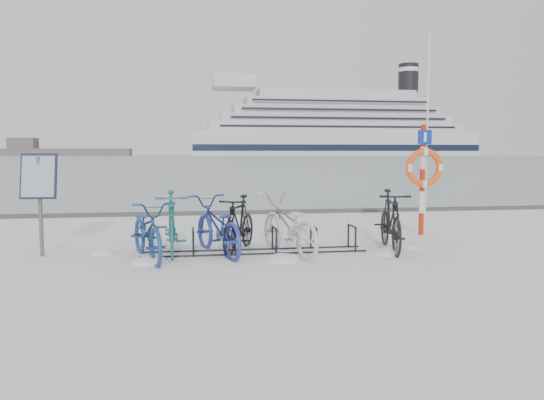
{
  "coord_description": "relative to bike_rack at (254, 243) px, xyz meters",
  "views": [
    {
      "loc": [
        -1.11,
        -9.27,
        1.79
      ],
      "look_at": [
        0.41,
        0.6,
        0.88
      ],
      "focal_mm": 35.0,
      "sensor_mm": 36.0,
      "label": 1
    }
  ],
  "objects": [
    {
      "name": "ground",
      "position": [
        0.0,
        0.0,
        -0.18
      ],
      "size": [
        900.0,
        900.0,
        0.0
      ],
      "primitive_type": "plane",
      "color": "white",
      "rests_on": "ground"
    },
    {
      "name": "ice_sheet",
      "position": [
        0.0,
        155.0,
        -0.17
      ],
      "size": [
        400.0,
        298.0,
        0.02
      ],
      "primitive_type": "cube",
      "color": "#98A5AB",
      "rests_on": "ground"
    },
    {
      "name": "quay_edge",
      "position": [
        0.0,
        5.9,
        -0.13
      ],
      "size": [
        400.0,
        0.25,
        0.1
      ],
      "primitive_type": "cube",
      "color": "#3F3F42",
      "rests_on": "ground"
    },
    {
      "name": "bike_rack",
      "position": [
        0.0,
        0.0,
        0.0
      ],
      "size": [
        4.0,
        0.48,
        0.46
      ],
      "color": "black",
      "rests_on": "ground"
    },
    {
      "name": "info_board",
      "position": [
        -3.66,
        0.19,
        1.09
      ],
      "size": [
        0.6,
        0.26,
        1.77
      ],
      "rotation": [
        0.0,
        0.0,
        -0.06
      ],
      "color": "#595B5E",
      "rests_on": "ground"
    },
    {
      "name": "lifebuoy_station",
      "position": [
        3.82,
        1.42,
        1.27
      ],
      "size": [
        0.83,
        0.23,
        4.32
      ],
      "color": "#AE210D",
      "rests_on": "ground"
    },
    {
      "name": "cruise_ferry",
      "position": [
        64.38,
        230.63,
        11.51
      ],
      "size": [
        130.65,
        24.66,
        42.93
      ],
      "color": "silver",
      "rests_on": "ground"
    },
    {
      "name": "bike_0",
      "position": [
        -1.83,
        -0.27,
        0.34
      ],
      "size": [
        1.21,
        2.08,
        1.03
      ],
      "primitive_type": "imported",
      "rotation": [
        0.0,
        0.0,
        0.28
      ],
      "color": "navy",
      "rests_on": "ground"
    },
    {
      "name": "bike_1",
      "position": [
        -1.46,
        0.21,
        0.39
      ],
      "size": [
        0.62,
        1.92,
        1.14
      ],
      "primitive_type": "imported",
      "rotation": [
        0.0,
        0.0,
        0.04
      ],
      "color": "#1C6E6C",
      "rests_on": "ground"
    },
    {
      "name": "bike_2",
      "position": [
        -0.67,
        0.0,
        0.35
      ],
      "size": [
        1.29,
        2.12,
        1.05
      ],
      "primitive_type": "imported",
      "rotation": [
        0.0,
        0.0,
        3.46
      ],
      "color": "navy",
      "rests_on": "ground"
    },
    {
      "name": "bike_3",
      "position": [
        -0.26,
        0.24,
        0.34
      ],
      "size": [
        1.13,
        1.79,
        1.05
      ],
      "primitive_type": "imported",
      "rotation": [
        0.0,
        0.0,
        -0.4
      ],
      "color": "black",
      "rests_on": "ground"
    },
    {
      "name": "bike_4",
      "position": [
        0.57,
        -0.21,
        0.37
      ],
      "size": [
        1.26,
        2.22,
        1.1
      ],
      "primitive_type": "imported",
      "rotation": [
        0.0,
        0.0,
        3.41
      ],
      "color": "silver",
      "rests_on": "ground"
    },
    {
      "name": "bike_5",
      "position": [
        2.48,
        -0.14,
        0.39
      ],
      "size": [
        0.89,
        1.97,
        1.15
      ],
      "primitive_type": "imported",
      "rotation": [
        0.0,
        0.0,
        -0.19
      ],
      "color": "black",
      "rests_on": "ground"
    },
    {
      "name": "snow_drifts",
      "position": [
        0.14,
        -0.34,
        -0.18
      ],
      "size": [
        5.97,
        1.95,
        0.21
      ],
      "color": "white",
      "rests_on": "ground"
    }
  ]
}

